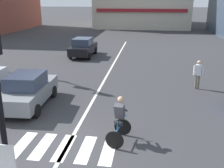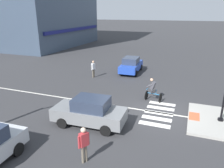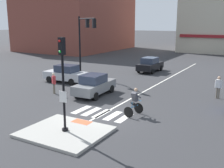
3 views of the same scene
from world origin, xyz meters
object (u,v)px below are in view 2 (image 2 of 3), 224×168
(cyclist, at_px, (153,89))
(pedestrian_waiting_far_side, at_px, (93,68))
(car_blue_cross_right, at_px, (131,65))
(pedestrian_at_curb_left, at_px, (84,142))
(car_grey_westbound_near, at_px, (90,112))

(cyclist, bearing_deg, pedestrian_waiting_far_side, 59.74)
(car_blue_cross_right, relative_size, pedestrian_waiting_far_side, 2.49)
(car_blue_cross_right, height_order, pedestrian_waiting_far_side, pedestrian_waiting_far_side)
(pedestrian_at_curb_left, height_order, pedestrian_waiting_far_side, same)
(car_grey_westbound_near, bearing_deg, pedestrian_waiting_far_side, 24.00)
(pedestrian_at_curb_left, xyz_separation_m, pedestrian_waiting_far_side, (11.47, 4.99, 0.00))
(car_grey_westbound_near, bearing_deg, cyclist, -29.84)
(car_grey_westbound_near, height_order, pedestrian_waiting_far_side, pedestrian_waiting_far_side)
(car_grey_westbound_near, bearing_deg, pedestrian_at_curb_left, -157.98)
(cyclist, relative_size, pedestrian_waiting_far_side, 1.01)
(car_blue_cross_right, distance_m, car_grey_westbound_near, 11.52)
(car_blue_cross_right, distance_m, pedestrian_waiting_far_side, 4.22)
(car_blue_cross_right, height_order, cyclist, cyclist)
(car_blue_cross_right, xyz_separation_m, cyclist, (-6.79, -3.52, 0.06))
(car_blue_cross_right, height_order, car_grey_westbound_near, same)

